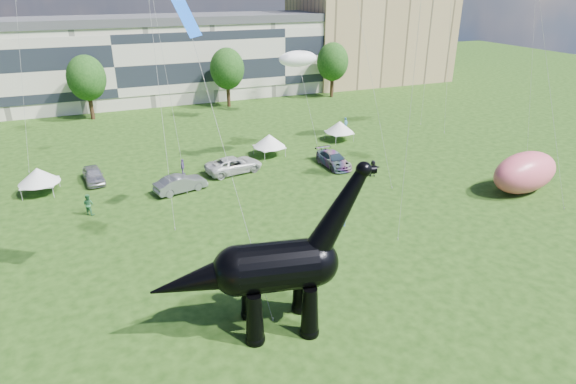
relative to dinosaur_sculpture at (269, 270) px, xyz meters
name	(u,v)px	position (x,y,z in m)	size (l,w,h in m)	color
ground	(349,321)	(4.36, -1.36, -3.76)	(220.00, 220.00, 0.00)	#16330C
terrace_row	(112,65)	(-3.64, 60.64, 2.24)	(78.00, 11.00, 12.00)	beige
apartment_block	(370,21)	(44.36, 63.64, 7.24)	(28.00, 18.00, 22.00)	tan
tree_mid_left	(86,74)	(-7.64, 51.64, 2.53)	(5.20, 5.20, 9.44)	#382314
tree_mid_right	(227,65)	(12.36, 51.64, 2.53)	(5.20, 5.20, 9.44)	#382314
tree_far_right	(333,59)	(30.36, 51.64, 2.53)	(5.20, 5.20, 9.44)	#382314
dinosaur_sculpture	(269,270)	(0.00, 0.00, 0.00)	(12.24, 4.35, 9.97)	black
car_silver	(93,175)	(-8.39, 26.60, -3.02)	(1.76, 4.36, 1.49)	#ACABB0
car_grey	(181,184)	(-0.99, 21.08, -2.97)	(1.69, 4.84, 1.60)	gray
car_white	(234,165)	(5.01, 23.95, -2.95)	(2.70, 5.86, 1.63)	silver
car_dark	(333,159)	(15.24, 21.67, -3.01)	(2.11, 5.18, 1.50)	#595960
gazebo_near	(269,141)	(10.16, 27.44, -2.03)	(4.04, 4.04, 2.48)	white
gazebo_far	(340,127)	(20.07, 29.49, -2.07)	(3.72, 3.72, 2.41)	silver
gazebo_left	(38,176)	(-13.00, 25.56, -2.01)	(4.12, 4.12, 2.50)	silver
inflatable_pink	(525,172)	(28.47, 9.06, -1.88)	(7.53, 3.77, 3.77)	#E3586E
visitors	(210,223)	(-0.44, 12.14, -2.86)	(45.09, 44.77, 1.88)	#A06350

